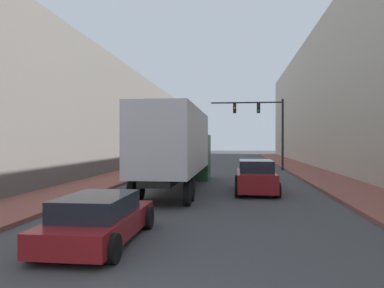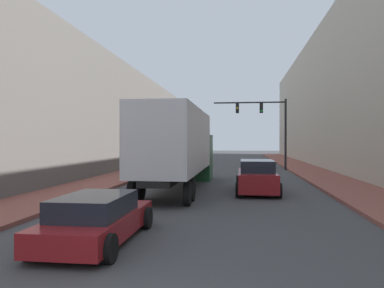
{
  "view_description": "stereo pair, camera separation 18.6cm",
  "coord_description": "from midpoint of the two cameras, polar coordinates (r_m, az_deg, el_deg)",
  "views": [
    {
      "loc": [
        1.15,
        -3.75,
        2.6
      ],
      "look_at": [
        -0.58,
        10.88,
        2.49
      ],
      "focal_mm": 35.0,
      "sensor_mm": 36.0,
      "label": 1
    },
    {
      "loc": [
        1.33,
        -3.73,
        2.6
      ],
      "look_at": [
        -0.58,
        10.88,
        2.49
      ],
      "focal_mm": 35.0,
      "sensor_mm": 36.0,
      "label": 2
    }
  ],
  "objects": [
    {
      "name": "building_left",
      "position": [
        36.23,
        -14.36,
        3.9
      ],
      "size": [
        6.0,
        80.0,
        9.6
      ],
      "color": "#66605B",
      "rests_on": "ground"
    },
    {
      "name": "semi_truck",
      "position": [
        20.21,
        -2.28,
        -0.31
      ],
      "size": [
        2.57,
        12.84,
        4.18
      ],
      "color": "silver",
      "rests_on": "ground"
    },
    {
      "name": "suv_car",
      "position": [
        19.26,
        9.39,
        -4.97
      ],
      "size": [
        2.09,
        4.82,
        1.65
      ],
      "color": "maroon",
      "rests_on": "ground"
    },
    {
      "name": "sidewalk_right",
      "position": [
        34.35,
        16.6,
        -3.8
      ],
      "size": [
        3.27,
        80.0,
        0.15
      ],
      "color": "brown",
      "rests_on": "ground"
    },
    {
      "name": "sidewalk_left",
      "position": [
        34.86,
        -7.2,
        -3.73
      ],
      "size": [
        3.27,
        80.0,
        0.15
      ],
      "color": "brown",
      "rests_on": "ground"
    },
    {
      "name": "building_right",
      "position": [
        35.6,
        24.05,
        7.3
      ],
      "size": [
        6.0,
        80.0,
        13.77
      ],
      "color": "#BCB29E",
      "rests_on": "ground"
    },
    {
      "name": "sedan_car",
      "position": [
        10.08,
        -14.49,
        -11.03
      ],
      "size": [
        2.02,
        4.51,
        1.24
      ],
      "color": "maroon",
      "rests_on": "ground"
    },
    {
      "name": "traffic_signal_gantry",
      "position": [
        34.63,
        10.96,
        3.49
      ],
      "size": [
        6.57,
        0.35,
        6.43
      ],
      "color": "black",
      "rests_on": "ground"
    }
  ]
}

